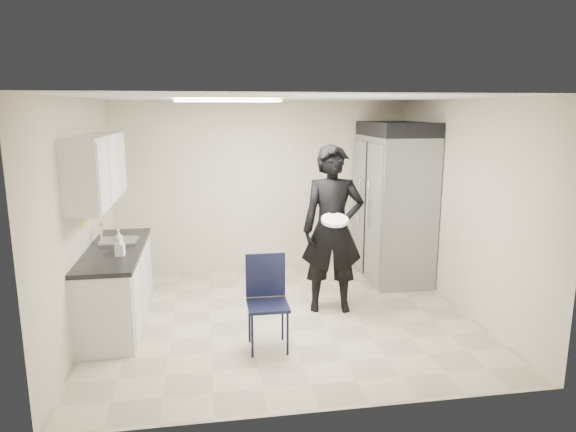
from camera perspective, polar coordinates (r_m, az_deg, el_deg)
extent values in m
plane|color=#B5AA8E|center=(6.33, -0.46, -11.23)|extent=(4.50, 4.50, 0.00)
plane|color=white|center=(5.83, -0.50, 13.00)|extent=(4.50, 4.50, 0.00)
plane|color=beige|center=(7.90, -2.73, 3.21)|extent=(4.50, 0.00, 4.50)
plane|color=beige|center=(6.03, -22.11, -0.34)|extent=(0.00, 4.00, 4.00)
plane|color=beige|center=(6.67, 18.99, 0.98)|extent=(0.00, 4.00, 4.00)
cube|color=white|center=(6.17, -6.75, 12.58)|extent=(1.20, 0.60, 0.02)
cube|color=silver|center=(6.39, -18.47, -7.53)|extent=(0.60, 1.90, 0.86)
cube|color=black|center=(6.26, -18.74, -3.59)|extent=(0.64, 1.95, 0.05)
cube|color=gray|center=(6.50, -18.22, -3.14)|extent=(0.42, 0.40, 0.14)
cylinder|color=silver|center=(6.50, -20.04, -1.90)|extent=(0.02, 0.02, 0.24)
cube|color=silver|center=(6.11, -20.48, 4.92)|extent=(0.35, 1.80, 0.75)
cube|color=black|center=(7.27, -19.19, 4.36)|extent=(0.22, 0.30, 0.35)
cube|color=yellow|center=(6.14, -21.80, -0.88)|extent=(0.00, 0.12, 0.07)
cube|color=yellow|center=(6.34, -21.40, -0.84)|extent=(0.00, 0.12, 0.07)
cube|color=gray|center=(7.68, 11.63, 0.84)|extent=(0.80, 1.35, 2.10)
cube|color=black|center=(7.55, 11.99, 9.44)|extent=(0.80, 1.35, 0.20)
cube|color=black|center=(5.41, -2.26, -9.91)|extent=(0.43, 0.43, 0.96)
imported|color=black|center=(6.31, 4.97, -1.50)|extent=(0.83, 0.62, 2.07)
cylinder|color=white|center=(6.03, 5.21, -0.45)|extent=(0.36, 0.36, 0.04)
imported|color=white|center=(6.02, -18.28, -2.62)|extent=(0.11, 0.11, 0.26)
imported|color=#9F9EA9|center=(5.87, -18.19, -3.25)|extent=(0.10, 0.10, 0.21)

